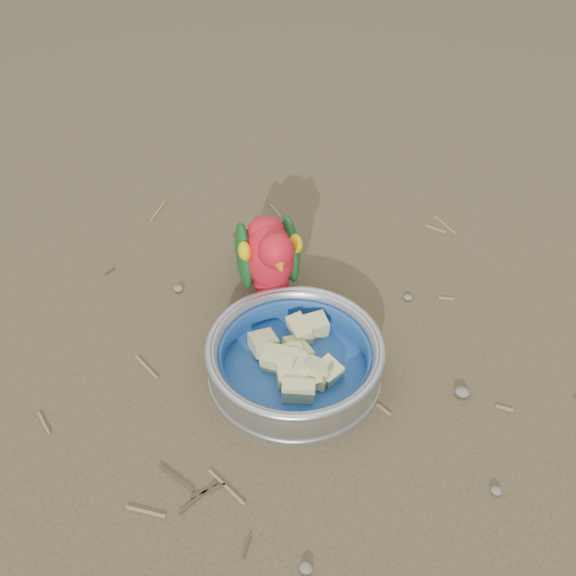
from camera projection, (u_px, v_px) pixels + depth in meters
The scene contains 6 objects.
ground at pixel (306, 385), 0.87m from camera, with size 60.00×60.00×0.00m, color brown.
food_bowl at pixel (295, 371), 0.88m from camera, with size 0.24×0.24×0.02m, color #B2B2BA.
bowl_wall at pixel (295, 357), 0.86m from camera, with size 0.24×0.24×0.04m, color #B2B2BA, non-canonical shape.
fruit_wedges at pixel (295, 360), 0.86m from camera, with size 0.14×0.14×0.03m, color #CDC480, non-canonical shape.
lory_parrot at pixel (269, 263), 0.94m from camera, with size 0.09×0.20×0.16m, color red, non-canonical shape.
ground_debris at pixel (314, 385), 0.87m from camera, with size 0.90×0.80×0.01m, color olive, non-canonical shape.
Camera 1 is at (0.23, -0.51, 0.68)m, focal length 40.00 mm.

